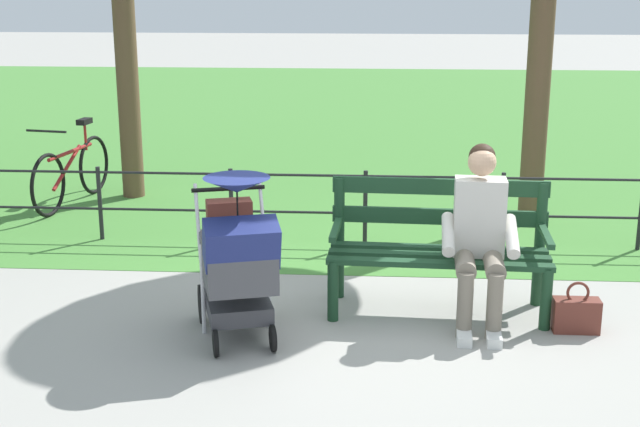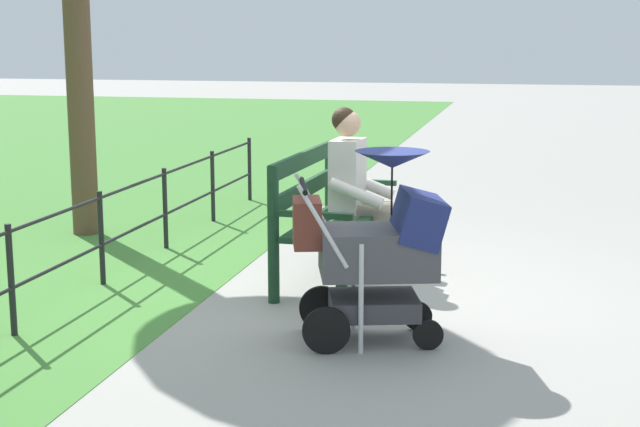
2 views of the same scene
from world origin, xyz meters
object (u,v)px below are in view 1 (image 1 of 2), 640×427
bicycle (72,171)px  person_on_bench (480,231)px  stroller (237,256)px  park_bench (439,241)px  handbag (576,314)px

bicycle → person_on_bench: bearing=142.8°
person_on_bench → stroller: size_ratio=1.11×
park_bench → bicycle: (3.73, -2.82, -0.16)m
handbag → bicycle: 5.67m
person_on_bench → handbag: bearing=167.3°
bicycle → park_bench: bearing=143.0°
park_bench → handbag: park_bench is taller
stroller → park_bench: bearing=-155.6°
stroller → bicycle: size_ratio=0.70×
park_bench → stroller: (1.39, 0.63, 0.07)m
person_on_bench → bicycle: 5.03m
park_bench → bicycle: 4.68m
park_bench → handbag: size_ratio=4.38×
park_bench → bicycle: park_bench is taller
person_on_bench → stroller: 1.71m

